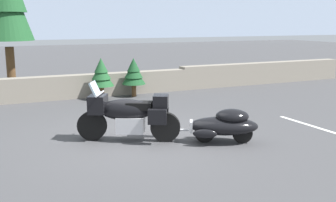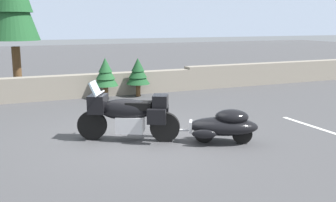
% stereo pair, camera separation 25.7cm
% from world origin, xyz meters
% --- Properties ---
extents(ground_plane, '(80.00, 80.00, 0.00)m').
position_xyz_m(ground_plane, '(0.00, 0.00, 0.00)').
color(ground_plane, '#424244').
extents(stone_guard_wall, '(24.00, 0.55, 0.90)m').
position_xyz_m(stone_guard_wall, '(0.02, 5.63, 0.42)').
color(stone_guard_wall, gray).
rests_on(stone_guard_wall, ground).
extents(touring_motorcycle, '(2.09, 1.40, 1.33)m').
position_xyz_m(touring_motorcycle, '(-0.27, -0.10, 0.62)').
color(touring_motorcycle, black).
rests_on(touring_motorcycle, ground).
extents(car_shaped_trailer, '(2.10, 1.38, 0.76)m').
position_xyz_m(car_shaped_trailer, '(1.59, -1.13, 0.41)').
color(car_shaped_trailer, black).
rests_on(car_shaped_trailer, ground).
extents(pine_sapling_near, '(0.84, 0.84, 1.37)m').
position_xyz_m(pine_sapling_near, '(1.76, 5.03, 0.86)').
color(pine_sapling_near, brown).
rests_on(pine_sapling_near, ground).
extents(pine_sapling_farther, '(0.85, 0.85, 1.43)m').
position_xyz_m(pine_sapling_farther, '(0.57, 4.97, 0.89)').
color(pine_sapling_farther, brown).
rests_on(pine_sapling_farther, ground).
extents(parking_stripe_marker, '(0.12, 3.60, 0.01)m').
position_xyz_m(parking_stripe_marker, '(4.42, -1.50, 0.00)').
color(parking_stripe_marker, silver).
rests_on(parking_stripe_marker, ground).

